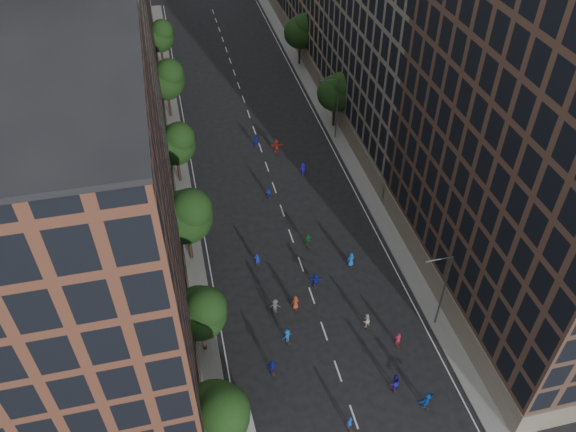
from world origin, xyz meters
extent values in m
plane|color=black|center=(0.00, 40.00, 0.00)|extent=(240.00, 240.00, 0.00)
cube|color=slate|center=(-12.00, 47.50, 0.07)|extent=(4.00, 105.00, 0.15)
cube|color=slate|center=(12.00, 47.50, 0.07)|extent=(4.00, 105.00, 0.15)
cube|color=brown|center=(-19.00, 11.00, 15.00)|extent=(14.00, 22.00, 30.00)
cube|color=#8C775B|center=(-19.00, 35.00, 17.00)|extent=(14.00, 26.00, 34.00)
cube|color=brown|center=(-19.00, 58.00, 14.00)|extent=(14.00, 20.00, 28.00)
cube|color=#483126|center=(19.00, 15.00, 18.00)|extent=(14.00, 30.00, 36.00)
cube|color=#6E665B|center=(19.00, 44.00, 16.50)|extent=(14.00, 28.00, 33.00)
sphere|color=black|center=(-11.20, 4.00, 5.58)|extent=(5.20, 5.20, 5.20)
sphere|color=black|center=(-10.55, 3.48, 6.88)|extent=(3.90, 3.90, 3.90)
cylinder|color=black|center=(-11.20, 14.00, 1.85)|extent=(0.36, 0.36, 3.70)
sphere|color=black|center=(-11.20, 14.00, 5.21)|extent=(4.80, 4.80, 4.80)
sphere|color=black|center=(-10.60, 13.52, 6.41)|extent=(3.60, 3.60, 3.60)
cylinder|color=black|center=(-11.20, 26.00, 2.11)|extent=(0.36, 0.36, 4.22)
sphere|color=black|center=(-11.20, 26.00, 5.95)|extent=(5.60, 5.60, 5.60)
sphere|color=black|center=(-10.50, 25.44, 7.35)|extent=(4.20, 4.20, 4.20)
cylinder|color=black|center=(-11.20, 40.00, 1.94)|extent=(0.36, 0.36, 3.87)
sphere|color=black|center=(-11.20, 40.00, 5.46)|extent=(5.00, 5.00, 5.00)
sphere|color=black|center=(-10.57, 39.50, 6.71)|extent=(3.75, 3.75, 3.75)
cylinder|color=black|center=(-11.20, 56.00, 2.02)|extent=(0.36, 0.36, 4.05)
sphere|color=black|center=(-11.20, 56.00, 5.70)|extent=(5.40, 5.40, 5.40)
sphere|color=black|center=(-10.52, 55.46, 7.05)|extent=(4.05, 4.05, 4.05)
cylinder|color=black|center=(-11.20, 72.00, 1.89)|extent=(0.36, 0.36, 3.78)
sphere|color=black|center=(-11.20, 72.00, 5.33)|extent=(4.80, 4.80, 4.80)
sphere|color=black|center=(-10.60, 71.52, 6.53)|extent=(3.60, 3.60, 3.60)
cylinder|color=black|center=(11.20, 48.00, 1.87)|extent=(0.36, 0.36, 3.74)
sphere|color=black|center=(11.20, 48.00, 5.27)|extent=(5.00, 5.00, 5.00)
sphere|color=black|center=(11.82, 47.50, 6.52)|extent=(3.75, 3.75, 3.75)
cylinder|color=black|center=(11.20, 68.00, 1.98)|extent=(0.36, 0.36, 3.96)
sphere|color=black|center=(11.20, 68.00, 5.58)|extent=(5.20, 5.20, 5.20)
sphere|color=black|center=(11.85, 67.48, 6.88)|extent=(3.90, 3.90, 3.90)
cylinder|color=#595B60|center=(10.60, 12.00, 4.50)|extent=(0.18, 0.18, 9.00)
cylinder|color=#595B60|center=(9.40, 12.00, 9.00)|extent=(2.40, 0.12, 0.12)
cube|color=#595B60|center=(8.30, 12.00, 8.95)|extent=(0.50, 0.22, 0.15)
cylinder|color=#595B60|center=(10.60, 45.00, 4.50)|extent=(0.18, 0.18, 9.00)
cylinder|color=#595B60|center=(9.40, 45.00, 9.00)|extent=(2.40, 0.12, 0.12)
cube|color=#595B60|center=(8.30, 45.00, 8.95)|extent=(0.50, 0.22, 0.15)
cube|color=#BDBCBE|center=(-9.33, 5.20, 1.34)|extent=(2.09, 3.41, 2.03)
cylinder|color=black|center=(-10.31, 6.45, 0.35)|extent=(0.26, 0.71, 0.70)
cylinder|color=black|center=(-8.46, 6.54, 0.35)|extent=(0.26, 0.71, 0.70)
imported|color=#143DA8|center=(-0.70, 3.68, 0.75)|extent=(0.62, 0.50, 1.49)
imported|color=#19118F|center=(4.09, 6.20, 0.96)|extent=(1.12, 0.99, 1.92)
imported|color=#144CA4|center=(-3.68, 13.15, 0.79)|extent=(1.17, 0.92, 1.58)
imported|color=#121B92|center=(-5.70, 10.19, 0.87)|extent=(1.07, 0.56, 1.74)
imported|color=#1445A9|center=(6.12, 4.05, 0.91)|extent=(1.78, 1.05, 1.83)
imported|color=maroon|center=(-2.00, 16.82, 0.81)|extent=(0.89, 0.68, 1.63)
imported|color=#A81C3A|center=(6.15, 10.49, 0.78)|extent=(0.58, 0.39, 1.56)
imported|color=#BBBBB7|center=(3.99, 13.12, 0.84)|extent=(1.00, 0.90, 1.68)
imported|color=#444449|center=(-4.05, 16.79, 0.88)|extent=(1.26, 0.90, 1.77)
imported|color=#1C5F25|center=(1.41, 24.96, 0.89)|extent=(1.13, 0.78, 1.78)
imported|color=#141DAA|center=(0.68, 19.19, 0.81)|extent=(1.56, 0.72, 1.62)
imported|color=#144BA6|center=(5.07, 21.13, 0.86)|extent=(0.92, 0.69, 1.72)
imported|color=#132B9E|center=(-4.54, 23.40, 0.81)|extent=(0.69, 0.59, 1.62)
imported|color=#1326A1|center=(-1.10, 34.37, 0.81)|extent=(0.96, 0.87, 1.62)
imported|color=#1A1299|center=(4.14, 37.70, 0.90)|extent=(1.29, 0.91, 1.81)
imported|color=#141FA4|center=(-0.53, 45.47, 0.85)|extent=(1.00, 0.44, 1.69)
imported|color=#AC2C1C|center=(1.90, 43.43, 0.95)|extent=(1.79, 0.65, 1.90)
camera|label=1|loc=(-10.80, -17.64, 43.14)|focal=35.00mm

